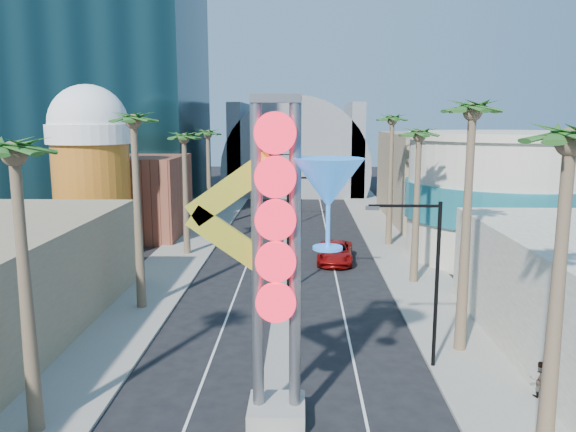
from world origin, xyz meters
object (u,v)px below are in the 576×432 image
object	(u,v)px
red_pickup	(335,252)
pedestrian_b	(539,379)
pedestrian_a	(461,322)
neon_sign	(298,240)

from	to	relation	value
red_pickup	pedestrian_b	world-z (taller)	pedestrian_b
red_pickup	pedestrian_a	world-z (taller)	pedestrian_a
red_pickup	pedestrian_b	xyz separation A→B (m)	(7.25, -22.68, 0.08)
pedestrian_a	pedestrian_b	world-z (taller)	pedestrian_a
pedestrian_a	pedestrian_b	xyz separation A→B (m)	(1.53, -6.26, -0.13)
neon_sign	pedestrian_a	world-z (taller)	neon_sign
neon_sign	pedestrian_a	size ratio (longest dim) A/B	6.92
neon_sign	pedestrian_b	xyz separation A→B (m)	(10.12, 2.12, -6.38)
neon_sign	pedestrian_a	xyz separation A→B (m)	(8.59, 8.38, -6.25)
red_pickup	neon_sign	bearing A→B (deg)	-91.90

